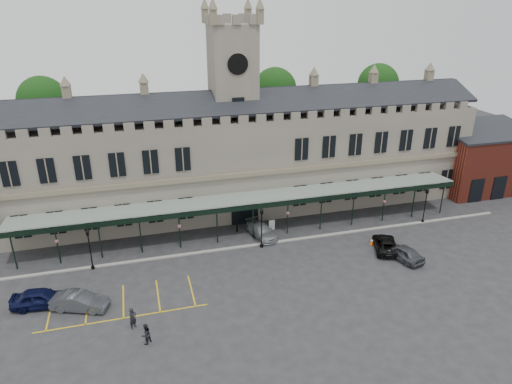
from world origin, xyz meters
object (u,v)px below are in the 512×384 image
object	(u,v)px
car_left_b	(80,301)
car_right_a	(403,252)
lamp_post_mid	(262,224)
clock_tower	(233,104)
sign_board	(272,225)
car_van	(386,244)
car_left_a	(41,298)
person_b	(146,334)
car_taxi	(261,230)
station_building	(234,159)
lamp_post_right	(426,202)
traffic_cone	(372,241)
person_a	(133,318)
lamp_post_left	(89,245)

from	to	relation	value
car_left_b	car_right_a	distance (m)	30.95
lamp_post_mid	car_left_b	bearing A→B (deg)	-161.06
clock_tower	car_right_a	world-z (taller)	clock_tower
sign_board	car_van	size ratio (longest dim) A/B	0.25
car_left_a	person_b	bearing A→B (deg)	-123.95
sign_board	car_van	distance (m)	12.68
car_left_b	car_taxi	xyz separation A→B (m)	(18.50, 8.49, -0.08)
station_building	lamp_post_right	bearing A→B (deg)	-26.98
lamp_post_right	car_taxi	xyz separation A→B (m)	(-19.41, 1.81, -1.92)
traffic_cone	person_b	distance (m)	26.03
station_building	car_right_a	bearing A→B (deg)	-51.83
car_right_a	person_a	xyz separation A→B (m)	(-26.65, -3.67, 0.15)
lamp_post_left	car_left_b	distance (m)	6.71
station_building	clock_tower	bearing A→B (deg)	90.00
clock_tower	lamp_post_left	xyz separation A→B (m)	(-16.82, -10.74, -10.51)
car_van	sign_board	bearing A→B (deg)	-16.39
traffic_cone	sign_board	world-z (taller)	sign_board
lamp_post_right	car_taxi	bearing A→B (deg)	174.68
traffic_cone	person_b	xyz separation A→B (m)	(-24.28, -9.37, 0.54)
car_van	car_right_a	xyz separation A→B (m)	(0.68, -2.15, 0.11)
car_left_b	traffic_cone	bearing A→B (deg)	-62.72
car_taxi	car_van	xyz separation A→B (m)	(11.76, -6.38, -0.04)
lamp_post_left	car_right_a	size ratio (longest dim) A/B	0.96
lamp_post_left	traffic_cone	bearing A→B (deg)	-5.68
lamp_post_mid	car_left_a	bearing A→B (deg)	-167.04
car_taxi	person_b	world-z (taller)	person_b
lamp_post_left	person_b	size ratio (longest dim) A/B	2.51
person_a	car_van	bearing A→B (deg)	-29.39
clock_tower	traffic_cone	world-z (taller)	clock_tower
lamp_post_right	sign_board	world-z (taller)	lamp_post_right
clock_tower	car_right_a	size ratio (longest dim) A/B	5.42
car_left_b	clock_tower	bearing A→B (deg)	-25.16
sign_board	lamp_post_left	bearing A→B (deg)	-174.06
lamp_post_left	car_van	world-z (taller)	lamp_post_left
lamp_post_right	car_right_a	distance (m)	9.85
sign_board	car_taxi	xyz separation A→B (m)	(-1.56, -1.16, 0.11)
car_left_a	car_left_b	distance (m)	3.44
sign_board	person_a	size ratio (longest dim) A/B	0.66
lamp_post_right	car_van	distance (m)	9.12
lamp_post_right	car_left_b	size ratio (longest dim) A/B	0.93
lamp_post_left	traffic_cone	size ratio (longest dim) A/B	6.51
car_left_a	car_van	world-z (taller)	car_left_a
person_a	car_left_a	bearing A→B (deg)	104.33
car_taxi	person_a	world-z (taller)	person_a
lamp_post_left	car_taxi	size ratio (longest dim) A/B	0.90
car_van	person_a	bearing A→B (deg)	32.71
traffic_cone	car_van	bearing A→B (deg)	-61.47
sign_board	car_van	xyz separation A→B (m)	(10.20, -7.54, 0.07)
lamp_post_right	lamp_post_left	bearing A→B (deg)	-179.59
sign_board	car_van	world-z (taller)	car_van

